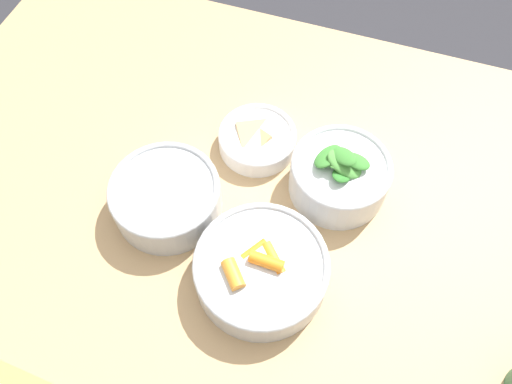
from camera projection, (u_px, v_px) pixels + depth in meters
name	position (u px, v px, depth m)	size (l,w,h in m)	color
ground_plane	(244.00, 329.00, 1.44)	(10.00, 10.00, 0.00)	#2D2D33
dining_table	(237.00, 234.00, 0.88)	(1.14, 0.85, 0.76)	tan
bowl_carrots	(261.00, 269.00, 0.69)	(0.19, 0.19, 0.07)	silver
bowl_greens	(340.00, 175.00, 0.76)	(0.15, 0.15, 0.10)	silver
bowl_beans_hotdog	(167.00, 198.00, 0.75)	(0.17, 0.17, 0.06)	silver
bowl_cookies	(256.00, 138.00, 0.82)	(0.13, 0.13, 0.04)	white
ruler	(21.00, 383.00, 0.64)	(0.31, 0.04, 0.00)	#EADB4C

